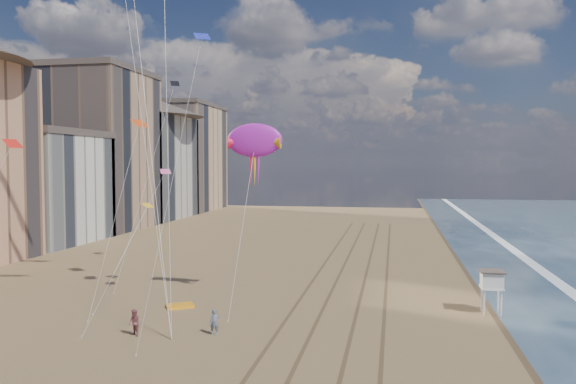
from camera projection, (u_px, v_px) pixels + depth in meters
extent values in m
plane|color=#42301E|center=(510.00, 277.00, 59.11)|extent=(260.00, 260.00, 0.00)
plane|color=white|center=(553.00, 278.00, 58.33)|extent=(260.00, 260.00, 0.00)
cube|color=brown|center=(306.00, 290.00, 53.03)|extent=(0.28, 120.00, 0.01)
cube|color=brown|center=(332.00, 291.00, 52.59)|extent=(0.28, 120.00, 0.01)
cube|color=brown|center=(362.00, 292.00, 52.07)|extent=(0.28, 120.00, 0.01)
cube|color=brown|center=(386.00, 293.00, 51.66)|extent=(0.28, 120.00, 0.01)
cube|color=silver|center=(43.00, 190.00, 84.28)|extent=(14.00, 18.00, 16.00)
cube|color=#473D38|center=(42.00, 133.00, 83.83)|extent=(14.28, 18.36, 1.00)
cube|color=tan|center=(98.00, 152.00, 101.81)|extent=(16.00, 20.00, 28.00)
cube|color=#473D38|center=(97.00, 71.00, 101.05)|extent=(16.32, 20.40, 1.00)
cube|color=#BCB2A3|center=(148.00, 168.00, 121.50)|extent=(15.00, 22.00, 22.00)
cone|color=#473D38|center=(148.00, 106.00, 120.81)|extent=(34.22, 34.22, 4.40)
cube|color=tan|center=(183.00, 159.00, 143.08)|extent=(16.00, 24.00, 26.00)
cube|color=#473D38|center=(183.00, 106.00, 142.37)|extent=(16.32, 24.48, 1.00)
cylinder|color=white|center=(484.00, 303.00, 44.24)|extent=(0.13, 0.13, 1.92)
cylinder|color=white|center=(501.00, 304.00, 44.00)|extent=(0.13, 0.13, 1.92)
cylinder|color=white|center=(482.00, 299.00, 45.50)|extent=(0.13, 0.13, 1.92)
cylinder|color=white|center=(498.00, 300.00, 45.26)|extent=(0.13, 0.13, 1.92)
cube|color=white|center=(492.00, 288.00, 44.69)|extent=(1.71, 1.71, 0.13)
cube|color=white|center=(492.00, 280.00, 44.66)|extent=(1.60, 1.60, 1.18)
cube|color=#473D38|center=(492.00, 271.00, 44.62)|extent=(1.92, 1.92, 0.11)
cube|color=orange|center=(180.00, 306.00, 46.70)|extent=(2.60, 2.36, 0.25)
ellipsoid|color=#B31CB6|center=(255.00, 140.00, 48.26)|extent=(4.68, 0.88, 2.78)
cone|color=#ED163F|center=(236.00, 143.00, 48.58)|extent=(1.25, 1.04, 1.04)
cone|color=gold|center=(274.00, 143.00, 47.96)|extent=(1.25, 1.04, 1.04)
cylinder|color=silver|center=(242.00, 232.00, 45.33)|extent=(0.03, 0.03, 14.64)
imported|color=slate|center=(215.00, 322.00, 39.20)|extent=(0.75, 0.60, 1.81)
imported|color=#88454C|center=(135.00, 323.00, 38.92)|extent=(1.14, 1.07, 1.86)
plane|color=yellow|center=(148.00, 205.00, 53.83)|extent=(1.42, 1.45, 0.40)
plane|color=#222EBA|center=(202.00, 36.00, 43.56)|extent=(1.96, 1.88, 0.74)
plane|color=#D84412|center=(140.00, 123.00, 52.42)|extent=(2.14, 2.17, 0.77)
plane|color=black|center=(175.00, 83.00, 60.39)|extent=(1.52, 1.44, 0.67)
plane|color=red|center=(13.00, 144.00, 42.75)|extent=(1.80, 1.88, 0.71)
plane|color=pink|center=(165.00, 171.00, 48.20)|extent=(1.48, 1.45, 0.42)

